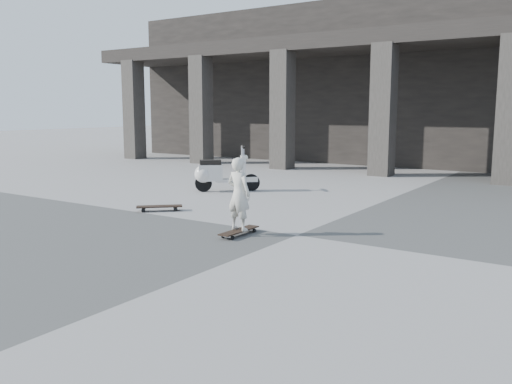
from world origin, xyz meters
The scene contains 6 objects.
ground centered at (0.00, 0.00, 0.00)m, with size 90.00×90.00×0.00m, color #454543.
colonnade centered at (0.00, 13.77, 3.03)m, with size 28.00×8.82×6.00m.
longboard centered at (-0.79, -0.52, 0.07)m, with size 0.22×0.88×0.09m.
skateboard_spare centered at (-3.36, 0.32, 0.08)m, with size 0.82×0.79×0.11m.
child centered at (-0.79, -0.52, 0.68)m, with size 0.43×0.28×1.19m, color beige.
scooter centered at (-4.02, 3.05, 0.45)m, with size 1.33×1.18×1.14m.
Camera 1 is at (4.20, -7.55, 2.03)m, focal length 38.00 mm.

